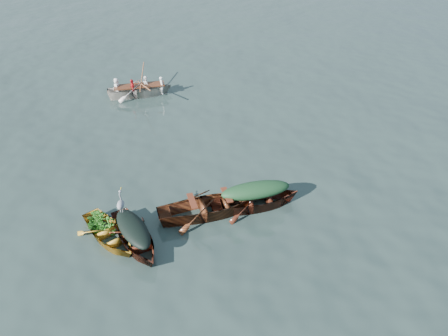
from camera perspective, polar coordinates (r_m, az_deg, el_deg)
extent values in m
plane|color=#2B3C38|center=(13.39, -2.13, -10.17)|extent=(140.00, 140.00, 0.00)
imported|color=#B97124|center=(14.05, -14.64, -8.97)|extent=(3.11, 3.26, 0.85)
imported|color=#4C1D11|center=(13.73, -11.48, -9.64)|extent=(3.03, 3.77, 0.89)
imported|color=#4A1B11|center=(14.80, 4.05, -5.14)|extent=(4.45, 2.34, 0.99)
imported|color=brown|center=(14.47, -1.84, -6.11)|extent=(4.97, 2.75, 1.13)
imported|color=silver|center=(22.74, -10.84, 9.23)|extent=(4.67, 2.33, 1.08)
ellipsoid|color=black|center=(13.30, -11.80, -7.62)|extent=(1.67, 2.07, 0.40)
ellipsoid|color=#193F23|center=(14.34, 4.16, -2.81)|extent=(2.45, 1.29, 0.52)
imported|color=#1C681B|center=(13.98, -16.06, -5.54)|extent=(1.12, 1.14, 0.60)
imported|color=white|center=(22.38, -11.09, 11.36)|extent=(3.33, 1.89, 0.76)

